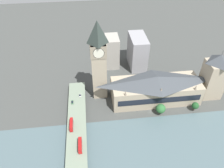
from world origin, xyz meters
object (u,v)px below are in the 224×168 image
(road_bridge, at_px, (77,154))
(double_decker_bus_mid, at_px, (80,145))
(victoria_tower, at_px, (214,76))
(double_decker_bus_lead, at_px, (71,124))
(car_southbound_lead, at_px, (72,102))
(parliament_hall, at_px, (156,88))
(clock_tower, at_px, (99,59))
(car_northbound_lead, at_px, (80,95))

(road_bridge, relative_size, double_decker_bus_mid, 13.57)
(victoria_tower, height_order, double_decker_bus_lead, victoria_tower)
(victoria_tower, xyz_separation_m, car_southbound_lead, (-2.81, 131.24, -16.06))
(parliament_hall, height_order, clock_tower, clock_tower)
(road_bridge, bearing_deg, clock_tower, -17.93)
(double_decker_bus_lead, relative_size, double_decker_bus_mid, 0.98)
(clock_tower, bearing_deg, car_southbound_lead, 120.92)
(road_bridge, xyz_separation_m, double_decker_bus_mid, (4.86, -2.94, 3.80))
(road_bridge, height_order, car_southbound_lead, car_southbound_lead)
(clock_tower, relative_size, road_bridge, 0.47)
(parliament_hall, height_order, car_northbound_lead, parliament_hall)
(car_southbound_lead, bearing_deg, car_northbound_lead, -41.32)
(victoria_tower, bearing_deg, double_decker_bus_lead, 103.11)
(parliament_hall, xyz_separation_m, car_northbound_lead, (5.29, 70.35, -6.46))
(clock_tower, distance_m, car_southbound_lead, 45.53)
(clock_tower, height_order, car_southbound_lead, clock_tower)
(clock_tower, xyz_separation_m, victoria_tower, (-12.89, -105.02, -17.69))
(car_northbound_lead, bearing_deg, clock_tower, -68.20)
(parliament_hall, xyz_separation_m, road_bridge, (-55.73, 73.44, -8.23))
(double_decker_bus_lead, relative_size, car_southbound_lead, 2.61)
(double_decker_bus_mid, height_order, car_southbound_lead, double_decker_bus_mid)
(double_decker_bus_lead, bearing_deg, double_decker_bus_mid, -161.41)
(parliament_hall, relative_size, victoria_tower, 1.65)
(parliament_hall, height_order, car_southbound_lead, parliament_hall)
(victoria_tower, height_order, road_bridge, victoria_tower)
(car_northbound_lead, bearing_deg, car_southbound_lead, 138.68)
(parliament_hall, xyz_separation_m, victoria_tower, (0.06, -53.81, 9.55))
(road_bridge, xyz_separation_m, car_northbound_lead, (61.02, -3.08, 1.77))
(parliament_hall, distance_m, car_southbound_lead, 77.75)
(road_bridge, distance_m, double_decker_bus_lead, 25.80)
(victoria_tower, xyz_separation_m, double_decker_bus_mid, (-50.93, 124.31, -13.98))
(road_bridge, distance_m, car_southbound_lead, 53.15)
(parliament_hall, height_order, double_decker_bus_lead, parliament_hall)
(clock_tower, relative_size, double_decker_bus_lead, 6.48)
(victoria_tower, distance_m, car_northbound_lead, 125.30)
(parliament_hall, relative_size, clock_tower, 1.07)
(parliament_hall, bearing_deg, victoria_tower, -89.94)
(car_northbound_lead, bearing_deg, road_bridge, 177.11)
(road_bridge, relative_size, car_southbound_lead, 36.12)
(clock_tower, height_order, victoria_tower, clock_tower)
(victoria_tower, height_order, double_decker_bus_mid, victoria_tower)
(double_decker_bus_lead, height_order, car_northbound_lead, double_decker_bus_lead)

